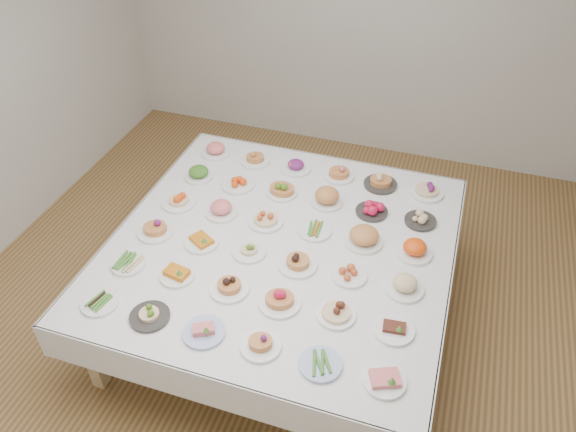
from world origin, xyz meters
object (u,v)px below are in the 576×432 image
(display_table, at_px, (281,249))
(dish_0, at_px, (100,302))
(dish_35, at_px, (428,187))
(dish_18, at_px, (178,196))

(display_table, bearing_deg, dish_0, -134.82)
(dish_0, distance_m, dish_35, 2.54)
(dish_0, relative_size, dish_35, 0.86)
(dish_0, distance_m, dish_18, 1.08)
(dish_18, bearing_deg, dish_0, -90.24)
(display_table, bearing_deg, dish_35, 45.16)
(display_table, height_order, dish_0, dish_0)
(dish_0, bearing_deg, dish_18, 89.76)
(dish_0, xyz_separation_m, dish_35, (1.79, 1.80, 0.05))
(dish_35, bearing_deg, display_table, -134.84)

